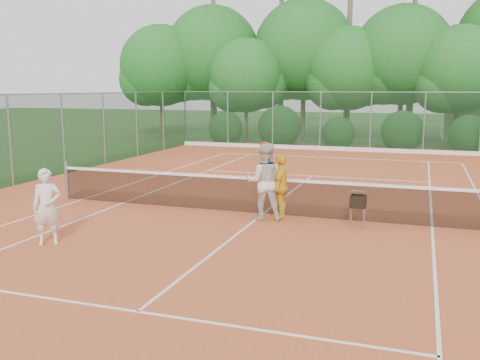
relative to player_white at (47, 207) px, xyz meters
name	(u,v)px	position (x,y,z in m)	size (l,w,h in m)	color
ground	(263,215)	(3.47, 3.94, -0.81)	(120.00, 120.00, 0.00)	#234C1B
clay_court	(263,215)	(3.47, 3.94, -0.80)	(18.00, 36.00, 0.02)	#C1562C
tennis_net	(263,195)	(3.47, 3.94, -0.28)	(11.97, 0.10, 1.10)	gray
player_white	(47,207)	(0.00, 0.00, 0.00)	(0.58, 0.38, 1.58)	silver
player_center_grp	(264,181)	(3.66, 3.47, 0.16)	(1.08, 0.94, 1.93)	beige
player_yellow	(281,186)	(4.01, 3.70, 0.01)	(0.94, 0.39, 1.61)	yellow
ball_hopper	(358,202)	(5.93, 3.38, -0.18)	(0.34, 0.34, 0.77)	gray
stray_ball_a	(313,156)	(2.43, 15.88, -0.76)	(0.07, 0.07, 0.07)	yellow
stray_ball_b	(386,158)	(5.77, 16.13, -0.76)	(0.07, 0.07, 0.07)	#D3E836
stray_ball_c	(423,167)	(7.36, 13.86, -0.76)	(0.07, 0.07, 0.07)	#B5D631
court_markings	(263,214)	(3.47, 3.94, -0.79)	(11.03, 23.83, 0.01)	white
fence_back	(345,122)	(3.47, 18.94, 0.71)	(18.07, 0.07, 3.00)	#19381E
tropical_treeline	(384,55)	(4.91, 24.16, 4.30)	(32.10, 8.49, 15.03)	brown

